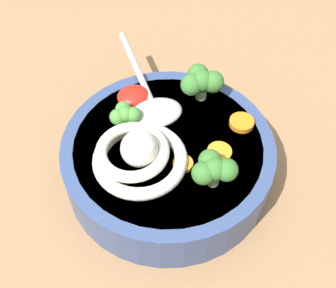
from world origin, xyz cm
name	(u,v)px	position (x,y,z in cm)	size (l,w,h in cm)	color
table_slab	(191,191)	(0.00, 0.00, 1.31)	(99.91, 99.91, 2.62)	#936D47
soup_bowl	(168,159)	(2.09, -2.39, 5.57)	(23.54, 23.54, 5.71)	#334775
noodle_pile	(138,155)	(5.84, -1.00, 9.70)	(10.93, 10.71, 4.39)	silver
soup_spoon	(153,104)	(2.08, -7.90, 9.13)	(6.01, 17.21, 1.60)	#B7B7BC
chili_sauce_dollop	(133,96)	(3.82, -9.83, 9.19)	(3.83, 3.45, 1.73)	red
broccoli_floret_center	(214,168)	(-0.54, 3.69, 10.60)	(4.59, 3.95, 3.63)	#7A9E60
broccoli_floret_far	(125,114)	(5.65, -6.61, 10.06)	(3.50, 3.01, 2.77)	#7A9E60
broccoli_floret_left	(201,81)	(-3.91, -8.09, 10.82)	(5.02, 4.32, 3.97)	#7A9E60
carrot_slice_extra_b	(219,152)	(-2.62, 0.72, 8.64)	(2.63, 2.63, 0.63)	orange
carrot_slice_beside_noodles	(147,134)	(3.97, -4.17, 8.72)	(2.76, 2.76, 0.79)	orange
carrot_slice_extra_a	(242,123)	(-6.67, -2.39, 8.65)	(2.78, 2.78, 0.64)	orange
carrot_slice_near_spoon	(183,164)	(1.54, 0.82, 8.58)	(2.15, 2.15, 0.50)	orange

